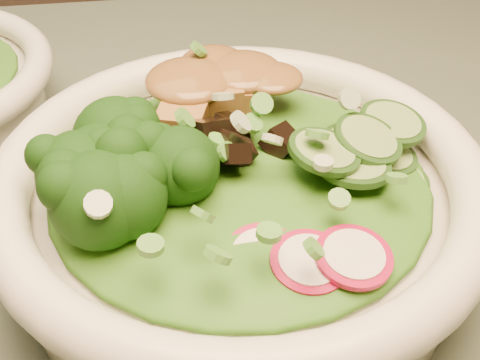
{
  "coord_description": "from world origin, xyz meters",
  "views": [
    {
      "loc": [
        -0.26,
        -0.35,
        1.07
      ],
      "look_at": [
        -0.21,
        -0.04,
        0.82
      ],
      "focal_mm": 50.0,
      "sensor_mm": 36.0,
      "label": 1
    }
  ],
  "objects": [
    {
      "name": "salad_bowl",
      "position": [
        -0.21,
        -0.04,
        0.79
      ],
      "size": [
        0.31,
        0.31,
        0.08
      ],
      "rotation": [
        0.0,
        0.0,
        0.06
      ],
      "color": "white",
      "rests_on": "dining_table"
    },
    {
      "name": "lettuce_bed",
      "position": [
        -0.21,
        -0.04,
        0.82
      ],
      "size": [
        0.23,
        0.23,
        0.03
      ],
      "primitive_type": "ellipsoid",
      "color": "#266615",
      "rests_on": "salad_bowl"
    },
    {
      "name": "broccoli_florets",
      "position": [
        -0.28,
        -0.05,
        0.84
      ],
      "size": [
        0.1,
        0.08,
        0.05
      ],
      "primitive_type": null,
      "rotation": [
        0.0,
        0.0,
        0.06
      ],
      "color": "black",
      "rests_on": "salad_bowl"
    },
    {
      "name": "radish_slices",
      "position": [
        -0.2,
        -0.11,
        0.82
      ],
      "size": [
        0.13,
        0.05,
        0.02
      ],
      "primitive_type": null,
      "rotation": [
        0.0,
        0.0,
        0.06
      ],
      "color": "#A20C37",
      "rests_on": "salad_bowl"
    },
    {
      "name": "cucumber_slices",
      "position": [
        -0.14,
        -0.03,
        0.83
      ],
      "size": [
        0.08,
        0.08,
        0.04
      ],
      "primitive_type": null,
      "rotation": [
        0.0,
        0.0,
        0.06
      ],
      "color": "#85AE61",
      "rests_on": "salad_bowl"
    },
    {
      "name": "mushroom_heap",
      "position": [
        -0.22,
        -0.02,
        0.83
      ],
      "size": [
        0.08,
        0.08,
        0.05
      ],
      "primitive_type": null,
      "rotation": [
        0.0,
        0.0,
        0.06
      ],
      "color": "black",
      "rests_on": "salad_bowl"
    },
    {
      "name": "tofu_cubes",
      "position": [
        -0.22,
        0.03,
        0.83
      ],
      "size": [
        0.11,
        0.07,
        0.04
      ],
      "primitive_type": null,
      "rotation": [
        0.0,
        0.0,
        0.06
      ],
      "color": "#A37836",
      "rests_on": "salad_bowl"
    },
    {
      "name": "peanut_sauce",
      "position": [
        -0.22,
        0.03,
        0.85
      ],
      "size": [
        0.08,
        0.06,
        0.02
      ],
      "primitive_type": "ellipsoid",
      "color": "brown",
      "rests_on": "tofu_cubes"
    },
    {
      "name": "scallion_garnish",
      "position": [
        -0.21,
        -0.04,
        0.85
      ],
      "size": [
        0.22,
        0.22,
        0.03
      ],
      "primitive_type": null,
      "color": "#529D37",
      "rests_on": "salad_bowl"
    }
  ]
}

